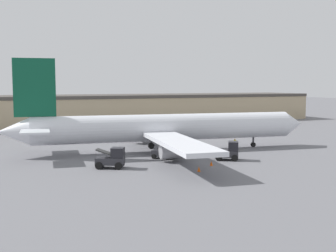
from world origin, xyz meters
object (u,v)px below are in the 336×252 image
object	(u,v)px
airplane	(160,128)
baggage_tug	(165,151)
ground_crew_worker	(235,144)
belt_loader_truck	(112,158)
pushback_tug	(229,151)
safety_cone_far	(211,163)
safety_cone_near	(199,169)

from	to	relation	value
airplane	baggage_tug	distance (m)	6.33
ground_crew_worker	baggage_tug	world-z (taller)	baggage_tug
ground_crew_worker	belt_loader_truck	world-z (taller)	belt_loader_truck
belt_loader_truck	pushback_tug	bearing A→B (deg)	24.70
ground_crew_worker	safety_cone_far	size ratio (longest dim) A/B	2.91
pushback_tug	ground_crew_worker	bearing A→B (deg)	84.65
ground_crew_worker	pushback_tug	size ratio (longest dim) A/B	0.46
ground_crew_worker	safety_cone_near	distance (m)	16.38
pushback_tug	safety_cone_far	world-z (taller)	pushback_tug
safety_cone_near	safety_cone_far	distance (m)	3.63
ground_crew_worker	belt_loader_truck	distance (m)	20.63
safety_cone_near	ground_crew_worker	bearing A→B (deg)	43.05
pushback_tug	safety_cone_far	distance (m)	4.52
safety_cone_near	baggage_tug	bearing A→B (deg)	90.12
airplane	pushback_tug	world-z (taller)	airplane
pushback_tug	safety_cone_far	size ratio (longest dim) A/B	6.27
safety_cone_near	pushback_tug	bearing A→B (deg)	34.06
belt_loader_truck	safety_cone_near	world-z (taller)	belt_loader_truck
airplane	baggage_tug	world-z (taller)	airplane
belt_loader_truck	safety_cone_far	bearing A→B (deg)	11.67
belt_loader_truck	airplane	bearing A→B (deg)	71.23
airplane	belt_loader_truck	distance (m)	13.23
airplane	baggage_tug	size ratio (longest dim) A/B	14.02
belt_loader_truck	pushback_tug	size ratio (longest dim) A/B	1.03
pushback_tug	safety_cone_near	size ratio (longest dim) A/B	6.27
belt_loader_truck	safety_cone_far	xyz separation A→B (m)	(10.74, -3.32, -0.83)
ground_crew_worker	pushback_tug	distance (m)	8.50
safety_cone_near	safety_cone_far	bearing A→B (deg)	38.35
airplane	safety_cone_near	xyz separation A→B (m)	(-1.74, -14.37, -3.02)
baggage_tug	pushback_tug	xyz separation A→B (m)	(6.70, -4.24, 0.11)
baggage_tug	belt_loader_truck	bearing A→B (deg)	-109.97
baggage_tug	safety_cone_far	bearing A→B (deg)	-18.18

